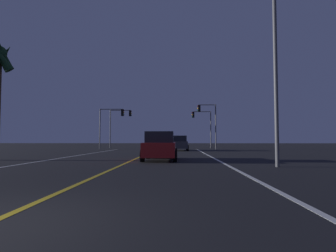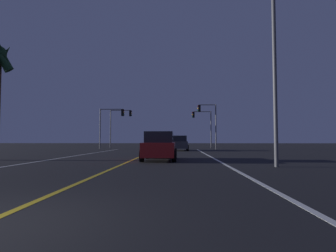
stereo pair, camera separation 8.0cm
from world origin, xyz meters
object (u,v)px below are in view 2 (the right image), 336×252
at_px(car_ahead_far, 179,143).
at_px(traffic_light_far_right, 202,121).
at_px(traffic_light_far_left, 121,120).
at_px(street_lamp_right_near, 263,47).
at_px(car_lead_same_lane, 160,146).
at_px(traffic_light_near_right, 207,116).
at_px(traffic_light_near_left, 112,119).

distance_m(car_ahead_far, traffic_light_far_right, 10.59).
xyz_separation_m(traffic_light_far_left, street_lamp_right_near, (12.72, -28.70, 1.24)).
relative_size(traffic_light_far_right, street_lamp_right_near, 0.63).
distance_m(car_lead_same_lane, traffic_light_near_right, 20.20).
bearing_deg(traffic_light_far_right, street_lamp_right_near, 90.96).
bearing_deg(traffic_light_far_left, traffic_light_near_right, -23.72).
bearing_deg(traffic_light_near_right, traffic_light_near_left, -0.00).
xyz_separation_m(car_lead_same_lane, street_lamp_right_near, (5.03, -3.89, 4.67)).
bearing_deg(traffic_light_near_left, car_lead_same_lane, -68.36).
xyz_separation_m(traffic_light_far_right, street_lamp_right_near, (0.48, -28.70, 1.44)).
bearing_deg(traffic_light_near_left, traffic_light_near_right, -0.00).
height_order(car_ahead_far, traffic_light_far_right, traffic_light_far_right).
xyz_separation_m(car_lead_same_lane, traffic_light_near_left, (-7.66, 19.31, 3.13)).
relative_size(car_lead_same_lane, traffic_light_near_right, 0.74).
relative_size(traffic_light_near_left, traffic_light_far_right, 0.97).
xyz_separation_m(traffic_light_far_right, traffic_light_far_left, (-12.24, 0.00, 0.20)).
distance_m(traffic_light_near_right, traffic_light_near_left, 12.49).
relative_size(car_ahead_far, traffic_light_far_right, 0.78).
bearing_deg(car_lead_same_lane, traffic_light_far_right, -10.40).
bearing_deg(car_ahead_far, traffic_light_near_left, 65.67).
height_order(car_lead_same_lane, traffic_light_near_right, traffic_light_near_right).
height_order(traffic_light_near_left, traffic_light_far_right, traffic_light_far_right).
height_order(car_ahead_far, traffic_light_near_right, traffic_light_near_right).
relative_size(car_lead_same_lane, street_lamp_right_near, 0.49).
distance_m(traffic_light_near_right, traffic_light_far_left, 13.67).
xyz_separation_m(traffic_light_near_right, traffic_light_near_left, (-12.49, 0.00, -0.30)).
bearing_deg(street_lamp_right_near, traffic_light_near_right, -89.49).
distance_m(car_lead_same_lane, traffic_light_far_right, 25.43).
bearing_deg(traffic_light_far_right, traffic_light_far_left, 0.00).
bearing_deg(traffic_light_near_left, traffic_light_far_right, 24.25).
bearing_deg(traffic_light_far_right, traffic_light_near_left, 24.25).
height_order(traffic_light_near_left, traffic_light_far_left, traffic_light_far_left).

